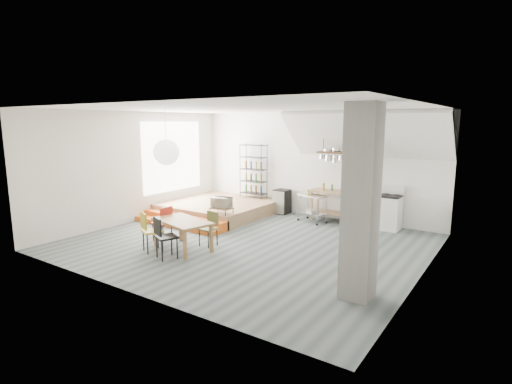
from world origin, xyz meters
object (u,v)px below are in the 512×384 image
Objects in this scene: dining_table at (182,223)px; mini_fridge at (282,201)px; stove at (389,212)px; rolling_cart at (312,205)px.

mini_fridge is (0.03, 4.46, -0.22)m from dining_table.
rolling_cart is at bearing -167.62° from stove.
mini_fridge reaches higher than dining_table.
dining_table is 2.06× the size of mini_fridge.
rolling_cart is (-2.08, -0.46, 0.04)m from stove.
rolling_cart reaches higher than dining_table.
mini_fridge is (-3.40, 0.04, -0.09)m from stove.
dining_table is 1.76× the size of rolling_cart.
stove reaches higher than rolling_cart.
dining_table is at bearing -90.99° from rolling_cart.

